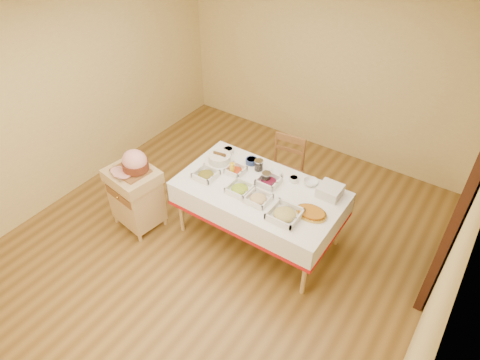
% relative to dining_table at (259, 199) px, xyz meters
% --- Properties ---
extents(room_shell, '(5.00, 5.00, 5.00)m').
position_rel_dining_table_xyz_m(room_shell, '(-0.30, -0.30, 0.70)').
color(room_shell, brown).
rests_on(room_shell, ground).
extents(doorway, '(0.09, 1.10, 2.20)m').
position_rel_dining_table_xyz_m(doorway, '(1.90, 0.60, 0.51)').
color(doorway, black).
rests_on(doorway, ground).
extents(dining_table, '(1.82, 1.02, 0.76)m').
position_rel_dining_table_xyz_m(dining_table, '(0.00, 0.00, 0.00)').
color(dining_table, tan).
rests_on(dining_table, ground).
extents(butcher_cart, '(0.64, 0.56, 0.81)m').
position_rel_dining_table_xyz_m(butcher_cart, '(-1.33, -0.63, -0.14)').
color(butcher_cart, tan).
rests_on(butcher_cart, ground).
extents(dining_chair, '(0.47, 0.46, 0.95)m').
position_rel_dining_table_xyz_m(dining_chair, '(-0.08, 0.72, -0.11)').
color(dining_chair, brown).
rests_on(dining_chair, ground).
extents(ham_on_board, '(0.41, 0.40, 0.27)m').
position_rel_dining_table_xyz_m(ham_on_board, '(-1.29, -0.59, 0.33)').
color(ham_on_board, brown).
rests_on(ham_on_board, butcher_cart).
extents(serving_dish_a, '(0.25, 0.24, 0.11)m').
position_rel_dining_table_xyz_m(serving_dish_a, '(-0.61, -0.18, 0.20)').
color(serving_dish_a, silver).
rests_on(serving_dish_a, dining_table).
extents(serving_dish_b, '(0.25, 0.25, 0.10)m').
position_rel_dining_table_xyz_m(serving_dish_b, '(-0.15, -0.17, 0.19)').
color(serving_dish_b, silver).
rests_on(serving_dish_b, dining_table).
extents(serving_dish_c, '(0.24, 0.24, 0.10)m').
position_rel_dining_table_xyz_m(serving_dish_c, '(0.10, -0.18, 0.19)').
color(serving_dish_c, silver).
rests_on(serving_dish_c, dining_table).
extents(serving_dish_d, '(0.31, 0.31, 0.12)m').
position_rel_dining_table_xyz_m(serving_dish_d, '(0.45, -0.24, 0.20)').
color(serving_dish_d, silver).
rests_on(serving_dish_d, dining_table).
extents(serving_dish_e, '(0.21, 0.20, 0.10)m').
position_rel_dining_table_xyz_m(serving_dish_e, '(-0.38, 0.08, 0.19)').
color(serving_dish_e, silver).
rests_on(serving_dish_e, dining_table).
extents(serving_dish_f, '(0.24, 0.23, 0.11)m').
position_rel_dining_table_xyz_m(serving_dish_f, '(0.04, 0.12, 0.20)').
color(serving_dish_f, silver).
rests_on(serving_dish_f, dining_table).
extents(small_bowl_left, '(0.13, 0.13, 0.06)m').
position_rel_dining_table_xyz_m(small_bowl_left, '(-0.68, 0.35, 0.20)').
color(small_bowl_left, silver).
rests_on(small_bowl_left, dining_table).
extents(small_bowl_mid, '(0.14, 0.14, 0.06)m').
position_rel_dining_table_xyz_m(small_bowl_mid, '(-0.33, 0.34, 0.19)').
color(small_bowl_mid, navy).
rests_on(small_bowl_mid, dining_table).
extents(small_bowl_right, '(0.11, 0.11, 0.05)m').
position_rel_dining_table_xyz_m(small_bowl_right, '(0.25, 0.32, 0.19)').
color(small_bowl_right, silver).
rests_on(small_bowl_right, dining_table).
extents(bowl_white_imported, '(0.18, 0.18, 0.04)m').
position_rel_dining_table_xyz_m(bowl_white_imported, '(0.01, 0.29, 0.18)').
color(bowl_white_imported, silver).
rests_on(bowl_white_imported, dining_table).
extents(bowl_small_imported, '(0.18, 0.18, 0.05)m').
position_rel_dining_table_xyz_m(bowl_small_imported, '(0.43, 0.38, 0.19)').
color(bowl_small_imported, silver).
rests_on(bowl_small_imported, dining_table).
extents(preserve_jar_left, '(0.10, 0.10, 0.13)m').
position_rel_dining_table_xyz_m(preserve_jar_left, '(-0.19, 0.27, 0.22)').
color(preserve_jar_left, silver).
rests_on(preserve_jar_left, dining_table).
extents(preserve_jar_right, '(0.10, 0.10, 0.13)m').
position_rel_dining_table_xyz_m(preserve_jar_right, '(0.01, 0.12, 0.22)').
color(preserve_jar_right, silver).
rests_on(preserve_jar_right, dining_table).
extents(mustard_bottle, '(0.06, 0.06, 0.18)m').
position_rel_dining_table_xyz_m(mustard_bottle, '(-0.39, 0.04, 0.24)').
color(mustard_bottle, yellow).
rests_on(mustard_bottle, dining_table).
extents(bread_basket, '(0.26, 0.26, 0.12)m').
position_rel_dining_table_xyz_m(bread_basket, '(-0.65, 0.15, 0.21)').
color(bread_basket, white).
rests_on(bread_basket, dining_table).
extents(plate_stack, '(0.24, 0.24, 0.12)m').
position_rel_dining_table_xyz_m(plate_stack, '(0.68, 0.33, 0.22)').
color(plate_stack, silver).
rests_on(plate_stack, dining_table).
extents(brass_platter, '(0.33, 0.24, 0.04)m').
position_rel_dining_table_xyz_m(brass_platter, '(0.65, -0.06, 0.18)').
color(brass_platter, gold).
rests_on(brass_platter, dining_table).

